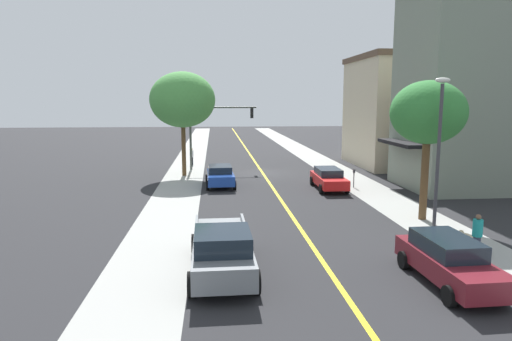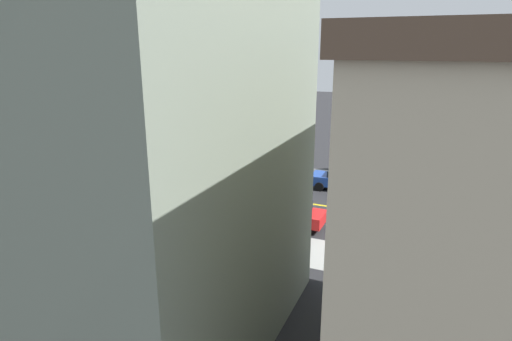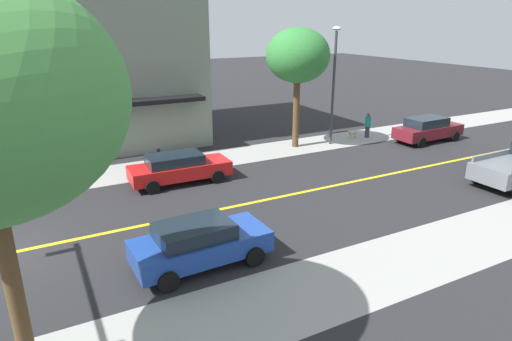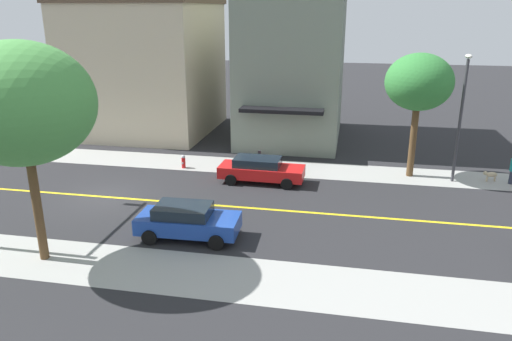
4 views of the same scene
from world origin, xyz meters
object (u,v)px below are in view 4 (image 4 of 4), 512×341
Objects in this scene: street_tree_right_corner at (21,104)px; parking_meter at (259,158)px; street_lamp at (462,106)px; blue_sedan_right_curb at (187,220)px; small_dog at (490,175)px; street_tree_left_near at (419,83)px; fire_hydrant at (183,162)px; red_sedan_left_curb at (261,169)px.

street_tree_right_corner reaches higher than parking_meter.
blue_sedan_right_curb is (9.75, -12.47, -3.54)m from street_lamp.
parking_meter is at bearing -8.31° from small_dog.
street_tree_left_near reaches higher than fire_hydrant.
small_dog is (-0.99, 17.91, -0.00)m from fire_hydrant.
street_tree_left_near reaches higher than parking_meter.
small_dog is at bearing 32.89° from blue_sedan_right_curb.
red_sedan_left_curb is at bearing 71.97° from fire_hydrant.
parking_meter is (0.90, -8.82, -4.58)m from street_tree_left_near.
fire_hydrant is 4.74m from parking_meter.
street_lamp is at bearing 36.11° from blue_sedan_right_curb.
street_tree_left_near is 10.01m from red_sedan_left_curb.
red_sedan_left_curb is (-10.31, 6.72, -5.36)m from street_tree_right_corner.
street_tree_right_corner is 14.73m from parking_meter.
street_tree_left_near is at bearing -13.52° from small_dog.
street_tree_right_corner reaches higher than small_dog.
blue_sedan_right_curb is (-2.86, 4.94, -5.35)m from street_tree_right_corner.
street_tree_right_corner is 13.37m from fire_hydrant.
parking_meter reaches higher than small_dog.
street_lamp is at bearing -1.48° from small_dog.
fire_hydrant is 0.63× the size of parking_meter.
street_lamp is 11.49m from red_sedan_left_curb.
small_dog is at bearing 12.94° from red_sedan_left_curb.
blue_sedan_right_curb is 5.33× the size of small_dog.
street_lamp is at bearing 125.92° from street_tree_right_corner.
blue_sedan_right_curb reaches higher than small_dog.
street_tree_right_corner is (13.13, -15.11, 0.68)m from street_tree_left_near.
red_sedan_left_curb is (2.30, -10.69, -3.56)m from street_lamp.
blue_sedan_right_curb is at bearing -44.71° from street_tree_left_near.
fire_hydrant is 5.42m from red_sedan_left_curb.
blue_sedan_right_curb is at bearing 120.05° from street_tree_right_corner.
red_sedan_left_curb is (1.67, 5.14, 0.36)m from fire_hydrant.
street_lamp is (-0.62, 15.83, 3.92)m from fire_hydrant.
street_tree_right_corner reaches higher than blue_sedan_right_curb.
street_lamp is 1.62× the size of blue_sedan_right_curb.
fire_hydrant is at bearing 108.27° from blue_sedan_right_curb.
parking_meter is 1.58× the size of small_dog.
blue_sedan_right_curb reaches higher than red_sedan_left_curb.
fire_hydrant is at bearing -87.74° from street_lamp.
street_tree_right_corner is 24.11m from small_dog.
street_tree_left_near is at bearing 94.84° from fire_hydrant.
red_sedan_left_curb is 13.05m from small_dog.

